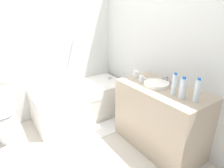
{
  "coord_description": "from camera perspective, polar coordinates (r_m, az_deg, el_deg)",
  "views": [
    {
      "loc": [
        -0.64,
        -1.71,
        1.72
      ],
      "look_at": [
        0.62,
        0.14,
        0.84
      ],
      "focal_mm": 29.59,
      "sensor_mm": 36.0,
      "label": 1
    }
  ],
  "objects": [
    {
      "name": "wall_back_tiled",
      "position": [
        3.2,
        -22.46,
        9.6
      ],
      "size": [
        3.09,
        0.1,
        2.31
      ],
      "primitive_type": "cube",
      "color": "silver",
      "rests_on": "ground_plane"
    },
    {
      "name": "bathtub",
      "position": [
        3.24,
        -9.56,
        -4.98
      ],
      "size": [
        1.54,
        0.74,
        1.3
      ],
      "color": "white",
      "rests_on": "ground_plane"
    },
    {
      "name": "sink_basin",
      "position": [
        2.38,
        13.54,
        -0.0
      ],
      "size": [
        0.32,
        0.32,
        0.04
      ],
      "primitive_type": "cylinder",
      "color": "white",
      "rests_on": "vanity_counter"
    },
    {
      "name": "water_bottle_1",
      "position": [
        2.08,
        21.03,
        -1.28
      ],
      "size": [
        0.07,
        0.07,
        0.24
      ],
      "color": "silver",
      "rests_on": "vanity_counter"
    },
    {
      "name": "ground_plane",
      "position": [
        2.5,
        -10.71,
        -22.41
      ],
      "size": [
        3.69,
        3.69,
        0.0
      ],
      "primitive_type": "plane",
      "color": "beige"
    },
    {
      "name": "drinking_glass_0",
      "position": [
        2.46,
        9.06,
        1.56
      ],
      "size": [
        0.07,
        0.07,
        0.09
      ],
      "primitive_type": "cylinder",
      "color": "white",
      "rests_on": "vanity_counter"
    },
    {
      "name": "water_bottle_2",
      "position": [
        2.15,
        18.72,
        -0.14
      ],
      "size": [
        0.06,
        0.06,
        0.25
      ],
      "color": "silver",
      "rests_on": "vanity_counter"
    },
    {
      "name": "sink_faucet",
      "position": [
        2.51,
        16.5,
        1.22
      ],
      "size": [
        0.11,
        0.15,
        0.09
      ],
      "color": "#A0A0A5",
      "rests_on": "vanity_counter"
    },
    {
      "name": "wall_right_mirror",
      "position": [
        2.72,
        15.59,
        8.59
      ],
      "size": [
        0.1,
        3.05,
        2.31
      ],
      "primitive_type": "cube",
      "color": "silver",
      "rests_on": "ground_plane"
    },
    {
      "name": "water_bottle_0",
      "position": [
        2.05,
        24.82,
        -1.92
      ],
      "size": [
        0.06,
        0.06,
        0.26
      ],
      "color": "silver",
      "rests_on": "vanity_counter"
    },
    {
      "name": "bath_mat",
      "position": [
        3.02,
        -1.05,
        -13.17
      ],
      "size": [
        0.6,
        0.33,
        0.01
      ],
      "primitive_type": "cube",
      "color": "white",
      "rests_on": "ground_plane"
    },
    {
      "name": "drinking_glass_1",
      "position": [
        2.62,
        7.34,
        3.02
      ],
      "size": [
        0.07,
        0.07,
        0.1
      ],
      "primitive_type": "cylinder",
      "color": "white",
      "rests_on": "vanity_counter"
    },
    {
      "name": "toilet",
      "position": [
        3.01,
        -30.45,
        -8.58
      ],
      "size": [
        0.4,
        0.51,
        0.73
      ],
      "rotation": [
        0.0,
        0.0,
        -1.6
      ],
      "color": "white",
      "rests_on": "ground_plane"
    },
    {
      "name": "soap_dish",
      "position": [
        2.56,
        9.32,
        1.54
      ],
      "size": [
        0.09,
        0.06,
        0.02
      ],
      "primitive_type": "cube",
      "color": "white",
      "rests_on": "vanity_counter"
    },
    {
      "name": "vanity_counter",
      "position": [
        2.53,
        14.37,
        -10.04
      ],
      "size": [
        0.6,
        1.16,
        0.85
      ],
      "primitive_type": "cube",
      "color": "tan",
      "rests_on": "ground_plane"
    }
  ]
}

